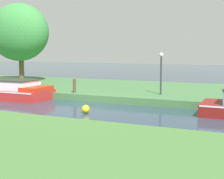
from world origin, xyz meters
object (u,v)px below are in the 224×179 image
object	(u,v)px
red_narrowboat	(7,90)
willow_tree_left	(19,32)
lamp_post	(161,68)
mooring_post_near	(74,86)
channel_buoy	(86,109)

from	to	relation	value
red_narrowboat	willow_tree_left	size ratio (longest dim) A/B	0.90
willow_tree_left	lamp_post	distance (m)	13.99
willow_tree_left	mooring_post_near	bearing A→B (deg)	-29.83
channel_buoy	willow_tree_left	bearing A→B (deg)	142.74
red_narrowboat	willow_tree_left	world-z (taller)	willow_tree_left
red_narrowboat	mooring_post_near	bearing A→B (deg)	18.66
mooring_post_near	willow_tree_left	bearing A→B (deg)	150.17
lamp_post	willow_tree_left	bearing A→B (deg)	165.65
lamp_post	mooring_post_near	size ratio (longest dim) A/B	2.93
willow_tree_left	mooring_post_near	size ratio (longest dim) A/B	7.80
willow_tree_left	red_narrowboat	bearing A→B (deg)	-56.05
lamp_post	channel_buoy	distance (m)	5.78
willow_tree_left	mooring_post_near	distance (m)	10.19
channel_buoy	red_narrowboat	bearing A→B (deg)	161.60
red_narrowboat	mooring_post_near	size ratio (longest dim) A/B	7.00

